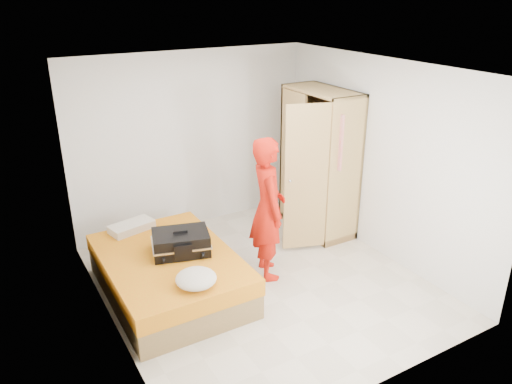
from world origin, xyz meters
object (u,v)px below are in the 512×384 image
person (268,209)px  round_cushion (196,279)px  suitcase (181,243)px  bed (170,274)px  wardrobe (318,167)px

person → round_cushion: bearing=130.4°
person → suitcase: bearing=95.8°
round_cushion → person: bearing=24.0°
suitcase → round_cushion: 0.75m
bed → person: bearing=-9.3°
suitcase → bed: bearing=-165.2°
bed → round_cushion: 0.81m
wardrobe → suitcase: wardrobe is taller
bed → suitcase: (0.16, -0.00, 0.38)m
wardrobe → person: (-1.27, -0.70, -0.10)m
bed → round_cushion: bearing=-87.7°
bed → wardrobe: (2.50, 0.50, 0.75)m
bed → wardrobe: bearing=11.3°
person → wardrobe: bearing=-44.8°
person → suitcase: (-1.07, 0.20, -0.27)m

